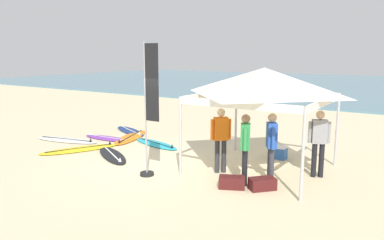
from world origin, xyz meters
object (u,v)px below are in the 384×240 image
surfboard_white (66,140)px  person_blue (271,143)px  surfboard_purple (108,138)px  gear_bag_near_tent (262,184)px  surfboard_cyan (156,144)px  person_green (245,144)px  surfboard_yellow (80,149)px  canopy_tent (264,82)px  surfboard_orange (131,137)px  cooler_box (278,152)px  person_grey (319,139)px  banner_flag (149,116)px  surfboard_black (112,155)px  gear_bag_by_pole (232,182)px  surfboard_navy (130,131)px  person_orange (221,136)px

surfboard_white → person_blue: 7.87m
surfboard_purple → gear_bag_near_tent: size_ratio=3.59×
surfboard_cyan → person_green: size_ratio=1.33×
surfboard_purple → person_green: 6.57m
surfboard_yellow → canopy_tent: bearing=12.4°
canopy_tent → surfboard_orange: (-5.61, 0.97, -2.35)m
person_blue → cooler_box: person_blue is taller
surfboard_yellow → person_grey: bearing=12.1°
person_green → surfboard_white: bearing=175.2°
person_green → banner_flag: bearing=-161.3°
surfboard_black → cooler_box: size_ratio=4.40×
surfboard_white → gear_bag_by_pole: size_ratio=4.46×
surfboard_purple → surfboard_yellow: (0.40, -1.64, -0.00)m
surfboard_white → person_blue: bearing=-1.1°
canopy_tent → surfboard_navy: bearing=164.3°
person_orange → gear_bag_by_pole: size_ratio=2.85×
surfboard_white → surfboard_navy: bearing=70.9°
surfboard_black → surfboard_orange: size_ratio=0.84×
surfboard_white → gear_bag_near_tent: bearing=-5.2°
surfboard_navy → gear_bag_near_tent: bearing=-24.3°
gear_bag_by_pole → cooler_box: cooler_box is taller
surfboard_navy → person_grey: bearing=-11.1°
surfboard_orange → banner_flag: (3.43, -3.00, 1.54)m
person_grey → banner_flag: 4.30m
person_blue → gear_bag_by_pole: size_ratio=2.85×
person_grey → cooler_box: 1.97m
gear_bag_near_tent → surfboard_yellow: bearing=179.2°
surfboard_orange → person_grey: bearing=-5.7°
surfboard_yellow → person_green: person_green is taller
surfboard_navy → person_green: 7.24m
person_grey → gear_bag_by_pole: size_ratio=2.85×
surfboard_white → surfboard_orange: size_ratio=1.02×
surfboard_cyan → surfboard_yellow: 2.54m
canopy_tent → person_blue: size_ratio=1.89×
surfboard_black → person_orange: 3.68m
surfboard_navy → canopy_tent: bearing=-15.7°
surfboard_cyan → banner_flag: bearing=-53.8°
surfboard_cyan → person_orange: person_orange is taller
surfboard_black → surfboard_white: bearing=168.7°
surfboard_white → person_grey: (8.65, 0.91, 0.95)m
surfboard_white → person_orange: person_orange is taller
surfboard_yellow → gear_bag_near_tent: gear_bag_near_tent is taller
surfboard_black → banner_flag: banner_flag is taller
surfboard_yellow → person_green: 5.97m
banner_flag → canopy_tent: bearing=43.0°
surfboard_purple → surfboard_cyan: (2.04, 0.30, -0.00)m
surfboard_purple → surfboard_cyan: same height
person_orange → person_grey: (2.24, 1.03, 0.00)m
surfboard_navy → cooler_box: size_ratio=4.66×
banner_flag → surfboard_cyan: bearing=126.2°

